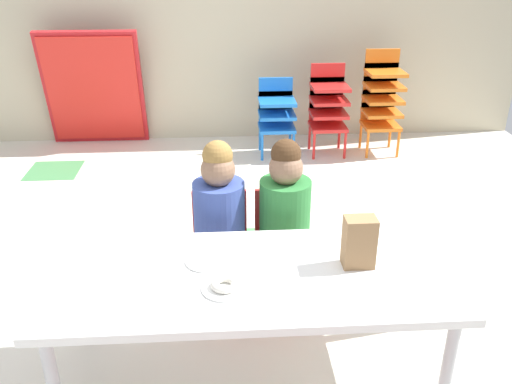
{
  "coord_description": "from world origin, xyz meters",
  "views": [
    {
      "loc": [
        0.09,
        -2.61,
        1.8
      ],
      "look_at": [
        0.23,
        -0.48,
        0.81
      ],
      "focal_mm": 38.35,
      "sensor_mm": 36.0,
      "label": 1
    }
  ],
  "objects_px": {
    "craft_table": "(250,283)",
    "paper_plate_near_edge": "(225,288)",
    "kid_chair_blue_stack": "(276,112)",
    "seated_child_middle_seat": "(285,208)",
    "kid_chair_red_stack": "(328,104)",
    "donut_powdered_on_plate": "(225,285)",
    "paper_bag_brown": "(359,242)",
    "seated_child_near_camera": "(219,210)",
    "kid_chair_orange_stack": "(382,97)",
    "folded_activity_table": "(94,89)",
    "paper_plate_center_table": "(207,261)"
  },
  "relations": [
    {
      "from": "craft_table",
      "to": "kid_chair_red_stack",
      "type": "relative_size",
      "value": 2.08
    },
    {
      "from": "kid_chair_orange_stack",
      "to": "paper_plate_center_table",
      "type": "height_order",
      "value": "kid_chair_orange_stack"
    },
    {
      "from": "kid_chair_red_stack",
      "to": "paper_bag_brown",
      "type": "bearing_deg",
      "value": -98.23
    },
    {
      "from": "seated_child_middle_seat",
      "to": "donut_powdered_on_plate",
      "type": "bearing_deg",
      "value": -114.49
    },
    {
      "from": "kid_chair_blue_stack",
      "to": "kid_chair_orange_stack",
      "type": "bearing_deg",
      "value": 0.05
    },
    {
      "from": "kid_chair_blue_stack",
      "to": "paper_plate_center_table",
      "type": "distance_m",
      "value": 2.79
    },
    {
      "from": "paper_plate_near_edge",
      "to": "paper_plate_center_table",
      "type": "distance_m",
      "value": 0.22
    },
    {
      "from": "folded_activity_table",
      "to": "paper_plate_center_table",
      "type": "height_order",
      "value": "folded_activity_table"
    },
    {
      "from": "seated_child_near_camera",
      "to": "donut_powdered_on_plate",
      "type": "distance_m",
      "value": 0.69
    },
    {
      "from": "seated_child_near_camera",
      "to": "kid_chair_orange_stack",
      "type": "distance_m",
      "value": 2.68
    },
    {
      "from": "kid_chair_red_stack",
      "to": "donut_powdered_on_plate",
      "type": "distance_m",
      "value": 3.09
    },
    {
      "from": "craft_table",
      "to": "folded_activity_table",
      "type": "relative_size",
      "value": 1.53
    },
    {
      "from": "seated_child_middle_seat",
      "to": "paper_plate_near_edge",
      "type": "bearing_deg",
      "value": -114.49
    },
    {
      "from": "paper_bag_brown",
      "to": "paper_plate_near_edge",
      "type": "distance_m",
      "value": 0.58
    },
    {
      "from": "craft_table",
      "to": "seated_child_middle_seat",
      "type": "height_order",
      "value": "seated_child_middle_seat"
    },
    {
      "from": "seated_child_middle_seat",
      "to": "kid_chair_red_stack",
      "type": "height_order",
      "value": "seated_child_middle_seat"
    },
    {
      "from": "kid_chair_red_stack",
      "to": "paper_plate_near_edge",
      "type": "height_order",
      "value": "kid_chair_red_stack"
    },
    {
      "from": "paper_plate_center_table",
      "to": "donut_powdered_on_plate",
      "type": "distance_m",
      "value": 0.22
    },
    {
      "from": "paper_bag_brown",
      "to": "donut_powdered_on_plate",
      "type": "height_order",
      "value": "paper_bag_brown"
    },
    {
      "from": "seated_child_middle_seat",
      "to": "paper_plate_center_table",
      "type": "bearing_deg",
      "value": -128.64
    },
    {
      "from": "kid_chair_red_stack",
      "to": "donut_powdered_on_plate",
      "type": "relative_size",
      "value": 7.51
    },
    {
      "from": "folded_activity_table",
      "to": "paper_plate_near_edge",
      "type": "xyz_separation_m",
      "value": [
        1.16,
        -3.28,
        0.02
      ]
    },
    {
      "from": "paper_plate_center_table",
      "to": "kid_chair_red_stack",
      "type": "bearing_deg",
      "value": 69.22
    },
    {
      "from": "kid_chair_blue_stack",
      "to": "paper_plate_center_table",
      "type": "relative_size",
      "value": 3.78
    },
    {
      "from": "seated_child_near_camera",
      "to": "kid_chair_blue_stack",
      "type": "relative_size",
      "value": 1.35
    },
    {
      "from": "seated_child_middle_seat",
      "to": "paper_plate_near_edge",
      "type": "xyz_separation_m",
      "value": [
        -0.31,
        -0.69,
        0.01
      ]
    },
    {
      "from": "donut_powdered_on_plate",
      "to": "paper_plate_center_table",
      "type": "bearing_deg",
      "value": 109.75
    },
    {
      "from": "craft_table",
      "to": "seated_child_middle_seat",
      "type": "bearing_deg",
      "value": 70.43
    },
    {
      "from": "seated_child_middle_seat",
      "to": "kid_chair_red_stack",
      "type": "relative_size",
      "value": 1.15
    },
    {
      "from": "folded_activity_table",
      "to": "paper_plate_center_table",
      "type": "relative_size",
      "value": 6.04
    },
    {
      "from": "folded_activity_table",
      "to": "kid_chair_orange_stack",
      "type": "bearing_deg",
      "value": -7.55
    },
    {
      "from": "craft_table",
      "to": "kid_chair_blue_stack",
      "type": "xyz_separation_m",
      "value": [
        0.39,
        2.82,
        -0.11
      ]
    },
    {
      "from": "donut_powdered_on_plate",
      "to": "paper_bag_brown",
      "type": "bearing_deg",
      "value": 14.13
    },
    {
      "from": "kid_chair_blue_stack",
      "to": "paper_plate_near_edge",
      "type": "xyz_separation_m",
      "value": [
        -0.5,
        -2.93,
        0.17
      ]
    },
    {
      "from": "seated_child_middle_seat",
      "to": "folded_activity_table",
      "type": "height_order",
      "value": "folded_activity_table"
    },
    {
      "from": "seated_child_near_camera",
      "to": "seated_child_middle_seat",
      "type": "height_order",
      "value": "same"
    },
    {
      "from": "donut_powdered_on_plate",
      "to": "paper_plate_near_edge",
      "type": "bearing_deg",
      "value": 0.0
    },
    {
      "from": "craft_table",
      "to": "kid_chair_blue_stack",
      "type": "relative_size",
      "value": 2.45
    },
    {
      "from": "craft_table",
      "to": "donut_powdered_on_plate",
      "type": "bearing_deg",
      "value": -135.35
    },
    {
      "from": "folded_activity_table",
      "to": "paper_plate_center_table",
      "type": "bearing_deg",
      "value": -70.44
    },
    {
      "from": "seated_child_middle_seat",
      "to": "folded_activity_table",
      "type": "bearing_deg",
      "value": 119.77
    },
    {
      "from": "craft_table",
      "to": "seated_child_middle_seat",
      "type": "relative_size",
      "value": 1.81
    },
    {
      "from": "craft_table",
      "to": "paper_plate_near_edge",
      "type": "bearing_deg",
      "value": -135.35
    },
    {
      "from": "kid_chair_blue_stack",
      "to": "kid_chair_red_stack",
      "type": "bearing_deg",
      "value": 0.06
    },
    {
      "from": "folded_activity_table",
      "to": "seated_child_near_camera",
      "type": "bearing_deg",
      "value": -66.1
    },
    {
      "from": "paper_plate_center_table",
      "to": "kid_chair_blue_stack",
      "type": "bearing_deg",
      "value": 78.17
    },
    {
      "from": "kid_chair_red_stack",
      "to": "folded_activity_table",
      "type": "xyz_separation_m",
      "value": [
        -2.13,
        0.35,
        0.08
      ]
    },
    {
      "from": "paper_plate_center_table",
      "to": "craft_table",
      "type": "bearing_deg",
      "value": -29.03
    },
    {
      "from": "craft_table",
      "to": "paper_plate_near_edge",
      "type": "relative_size",
      "value": 9.24
    },
    {
      "from": "seated_child_middle_seat",
      "to": "paper_plate_center_table",
      "type": "relative_size",
      "value": 5.1
    }
  ]
}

